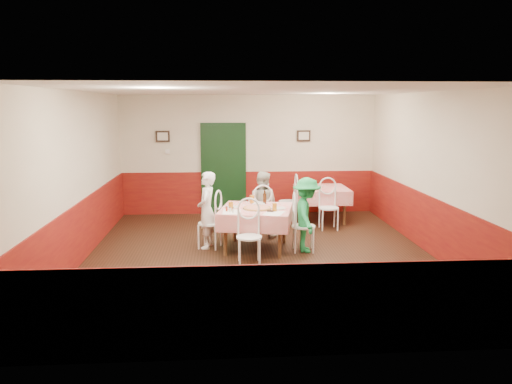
{
  "coord_description": "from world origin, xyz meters",
  "views": [
    {
      "loc": [
        -0.65,
        -8.27,
        2.58
      ],
      "look_at": [
        -0.04,
        0.42,
        1.05
      ],
      "focal_mm": 35.0,
      "sensor_mm": 36.0,
      "label": 1
    }
  ],
  "objects": [
    {
      "name": "second_table",
      "position": [
        1.58,
        2.53,
        0.38
      ],
      "size": [
        1.12,
        1.12,
        0.77
      ],
      "primitive_type": "cube",
      "rotation": [
        0.0,
        0.0,
        0.0
      ],
      "color": "red",
      "rests_on": "ground"
    },
    {
      "name": "ceiling",
      "position": [
        0.0,
        0.0,
        2.8
      ],
      "size": [
        7.0,
        7.0,
        0.0
      ],
      "primitive_type": "plane",
      "color": "white",
      "rests_on": "back_wall"
    },
    {
      "name": "wallet",
      "position": [
        0.18,
        0.09,
        0.77
      ],
      "size": [
        0.13,
        0.11,
        0.02
      ],
      "primitive_type": "cube",
      "rotation": [
        0.0,
        0.0,
        -0.2
      ],
      "color": "black",
      "rests_on": "main_table"
    },
    {
      "name": "chair_second_b",
      "position": [
        1.58,
        1.78,
        0.45
      ],
      "size": [
        0.42,
        0.42,
        0.9
      ],
      "primitive_type": null,
      "rotation": [
        0.0,
        0.0,
        0.0
      ],
      "color": "white",
      "rests_on": "ground"
    },
    {
      "name": "glass_b",
      "position": [
        0.26,
        0.12,
        0.83
      ],
      "size": [
        0.09,
        0.09,
        0.14
      ],
      "primitive_type": "cylinder",
      "rotation": [
        0.0,
        0.0,
        -0.2
      ],
      "color": "#BF7219",
      "rests_on": "main_table"
    },
    {
      "name": "wainscot_front",
      "position": [
        0.0,
        -3.48,
        0.5
      ],
      "size": [
        6.0,
        0.03,
        1.0
      ],
      "primitive_type": "cube",
      "color": "maroon",
      "rests_on": "ground"
    },
    {
      "name": "chair_near",
      "position": [
        -0.21,
        -0.42,
        0.45
      ],
      "size": [
        0.42,
        0.42,
        0.9
      ],
      "primitive_type": null,
      "rotation": [
        0.0,
        0.0,
        -0.0
      ],
      "color": "white",
      "rests_on": "ground"
    },
    {
      "name": "menu_left",
      "position": [
        -0.49,
        0.11,
        0.76
      ],
      "size": [
        0.32,
        0.42,
        0.0
      ],
      "primitive_type": "cube",
      "rotation": [
        0.0,
        0.0,
        -0.06
      ],
      "color": "white",
      "rests_on": "main_table"
    },
    {
      "name": "thermostat",
      "position": [
        -1.9,
        3.45,
        1.5
      ],
      "size": [
        0.1,
        0.03,
        0.1
      ],
      "primitive_type": "cube",
      "color": "white",
      "rests_on": "back_wall"
    },
    {
      "name": "chair_left",
      "position": [
        -0.88,
        0.59,
        0.45
      ],
      "size": [
        0.53,
        0.53,
        0.9
      ],
      "primitive_type": null,
      "rotation": [
        0.0,
        0.0,
        -1.88
      ],
      "color": "white",
      "rests_on": "ground"
    },
    {
      "name": "wainscot_back",
      "position": [
        0.0,
        3.48,
        0.5
      ],
      "size": [
        6.0,
        0.03,
        1.0
      ],
      "primitive_type": "cube",
      "color": "maroon",
      "rests_on": "ground"
    },
    {
      "name": "shaker_b",
      "position": [
        -0.46,
        0.05,
        0.81
      ],
      "size": [
        0.04,
        0.04,
        0.09
      ],
      "primitive_type": "cylinder",
      "rotation": [
        0.0,
        0.0,
        -0.2
      ],
      "color": "silver",
      "rests_on": "main_table"
    },
    {
      "name": "plate_left",
      "position": [
        -0.47,
        0.48,
        0.77
      ],
      "size": [
        0.3,
        0.3,
        0.01
      ],
      "primitive_type": "cylinder",
      "rotation": [
        0.0,
        0.0,
        -0.2
      ],
      "color": "white",
      "rests_on": "main_table"
    },
    {
      "name": "plate_far",
      "position": [
        0.03,
        0.82,
        0.77
      ],
      "size": [
        0.3,
        0.3,
        0.01
      ],
      "primitive_type": "cylinder",
      "rotation": [
        0.0,
        0.0,
        -0.2
      ],
      "color": "white",
      "rests_on": "main_table"
    },
    {
      "name": "shaker_c",
      "position": [
        -0.57,
        0.17,
        0.81
      ],
      "size": [
        0.04,
        0.04,
        0.09
      ],
      "primitive_type": "cylinder",
      "rotation": [
        0.0,
        0.0,
        -0.2
      ],
      "color": "#B23319",
      "rests_on": "main_table"
    },
    {
      "name": "glass_a",
      "position": [
        -0.49,
        0.24,
        0.83
      ],
      "size": [
        0.09,
        0.09,
        0.15
      ],
      "primitive_type": "cylinder",
      "rotation": [
        0.0,
        0.0,
        -0.2
      ],
      "color": "#BF7219",
      "rests_on": "main_table"
    },
    {
      "name": "chair_right",
      "position": [
        0.79,
        0.25,
        0.45
      ],
      "size": [
        0.44,
        0.44,
        0.9
      ],
      "primitive_type": null,
      "rotation": [
        0.0,
        0.0,
        1.51
      ],
      "color": "white",
      "rests_on": "ground"
    },
    {
      "name": "menu_right",
      "position": [
        0.23,
        -0.04,
        0.76
      ],
      "size": [
        0.43,
        0.49,
        0.0
      ],
      "primitive_type": "cube",
      "rotation": [
        0.0,
        0.0,
        -0.41
      ],
      "color": "white",
      "rests_on": "main_table"
    },
    {
      "name": "pizza",
      "position": [
        -0.03,
        0.35,
        0.78
      ],
      "size": [
        0.57,
        0.57,
        0.03
      ],
      "primitive_type": "cylinder",
      "rotation": [
        0.0,
        0.0,
        -0.2
      ],
      "color": "#B74723",
      "rests_on": "main_table"
    },
    {
      "name": "diner_far",
      "position": [
        0.14,
        1.3,
        0.65
      ],
      "size": [
        0.78,
        0.71,
        1.3
      ],
      "primitive_type": "imported",
      "rotation": [
        0.0,
        0.0,
        2.71
      ],
      "color": "gray",
      "rests_on": "ground"
    },
    {
      "name": "picture_right",
      "position": [
        1.3,
        3.45,
        1.85
      ],
      "size": [
        0.32,
        0.03,
        0.26
      ],
      "primitive_type": "cube",
      "color": "black",
      "rests_on": "back_wall"
    },
    {
      "name": "front_wall",
      "position": [
        0.0,
        -3.5,
        1.4
      ],
      "size": [
        6.0,
        0.1,
        2.8
      ],
      "primitive_type": "cube",
      "color": "beige",
      "rests_on": "ground"
    },
    {
      "name": "plate_right",
      "position": [
        0.35,
        0.33,
        0.77
      ],
      "size": [
        0.3,
        0.3,
        0.01
      ],
      "primitive_type": "cylinder",
      "rotation": [
        0.0,
        0.0,
        -0.2
      ],
      "color": "white",
      "rests_on": "main_table"
    },
    {
      "name": "back_wall",
      "position": [
        0.0,
        3.5,
        1.4
      ],
      "size": [
        6.0,
        0.1,
        2.8
      ],
      "primitive_type": "cube",
      "color": "beige",
      "rests_on": "ground"
    },
    {
      "name": "left_wall",
      "position": [
        -3.0,
        0.0,
        1.4
      ],
      "size": [
        0.1,
        7.0,
        2.8
      ],
      "primitive_type": "cube",
      "color": "beige",
      "rests_on": "ground"
    },
    {
      "name": "main_table",
      "position": [
        -0.04,
        0.42,
        0.38
      ],
      "size": [
        1.44,
        1.44,
        0.77
      ],
      "primitive_type": "cube",
      "rotation": [
        0.0,
        0.0,
        -0.2
      ],
      "color": "red",
      "rests_on": "ground"
    },
    {
      "name": "right_wall",
      "position": [
        3.0,
        0.0,
        1.4
      ],
      "size": [
        0.1,
        7.0,
        2.8
      ],
      "primitive_type": "cube",
      "color": "beige",
      "rests_on": "ground"
    },
    {
      "name": "picture_left",
      "position": [
        -2.0,
        3.45,
        1.85
      ],
      "size": [
        0.32,
        0.03,
        0.26
      ],
      "primitive_type": "cube",
      "color": "black",
      "rests_on": "back_wall"
    },
    {
      "name": "shaker_a",
      "position": [
        -0.51,
        0.11,
        0.81
      ],
      "size": [
        0.04,
        0.04,
        0.09
      ],
      "primitive_type": "cylinder",
      "rotation": [
        0.0,
        0.0,
        -0.2
      ],
      "color": "silver",
      "rests_on": "main_table"
    },
    {
      "name": "wainscot_right",
      "position": [
        2.98,
        0.0,
        0.5
      ],
      "size": [
        0.03,
        7.0,
        1.0
      ],
      "primitive_type": "cube",
      "color": "maroon",
      "rests_on": "ground"
    },
    {
      "name": "wainscot_left",
      "position": [
        -2.98,
        0.0,
        0.5
      ],
      "size": [
        0.03,
        7.0,
        1.0
      ],
      "primitive_type": "cube",
      "color": "maroon",
      "rests_on": "ground"
    },
    {
      "name": "door",
      "position": [
        -0.6,
        3.45,
        1.05
      ],
      "size": [
        0.96,
        0.06,
        2.1
      ],
      "primitive_type": "cube",
      "color": "black",
      "rests_on": "ground"
    },
    {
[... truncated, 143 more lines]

